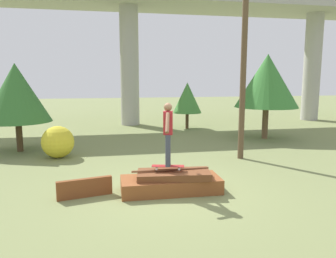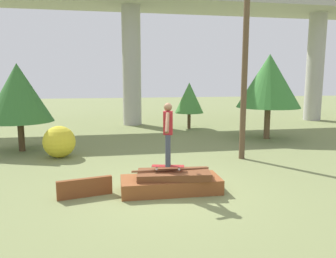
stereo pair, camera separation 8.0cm
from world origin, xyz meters
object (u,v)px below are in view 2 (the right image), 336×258
skateboard (168,166)px  bush_yellow_flowering (59,142)px  tree_behind_right (189,98)px  tree_mid_back (18,93)px  utility_pole (245,53)px  tree_behind_left (269,81)px  skater (168,130)px

skateboard → bush_yellow_flowering: bearing=126.2°
skateboard → tree_behind_right: size_ratio=0.32×
skateboard → tree_mid_back: tree_mid_back is taller
utility_pole → bush_yellow_flowering: 7.14m
tree_mid_back → bush_yellow_flowering: size_ratio=2.96×
skateboard → tree_behind_left: (5.87, 6.35, 2.00)m
utility_pole → bush_yellow_flowering: utility_pole is taller
tree_behind_right → tree_mid_back: size_ratio=0.76×
tree_mid_back → utility_pole: bearing=-18.8°
bush_yellow_flowering → tree_behind_left: bearing=13.0°
skateboard → bush_yellow_flowering: size_ratio=0.72×
skater → tree_mid_back: (-4.71, 5.62, 0.69)m
skater → tree_mid_back: size_ratio=0.46×
tree_behind_right → utility_pole: bearing=-89.1°
tree_mid_back → bush_yellow_flowering: bearing=-40.4°
tree_behind_right → tree_mid_back: (-7.78, -4.40, 0.53)m
skater → tree_behind_right: bearing=73.0°
tree_behind_right → bush_yellow_flowering: 8.53m
tree_behind_left → tree_mid_back: (-10.59, -0.73, -0.42)m
utility_pole → tree_behind_left: utility_pole is taller
skateboard → skater: skater is taller
tree_behind_right → tree_mid_back: tree_mid_back is taller
bush_yellow_flowering → utility_pole: bearing=-12.0°
utility_pole → tree_mid_back: bearing=161.2°
tree_mid_back → bush_yellow_flowering: 2.67m
utility_pole → tree_mid_back: size_ratio=2.09×
utility_pole → tree_behind_left: 4.46m
utility_pole → skater: bearing=-137.3°
utility_pole → tree_mid_back: utility_pole is taller
utility_pole → tree_mid_back: 8.45m
tree_behind_left → bush_yellow_flowering: (-9.00, -2.08, -2.10)m
tree_behind_left → tree_mid_back: size_ratio=1.16×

